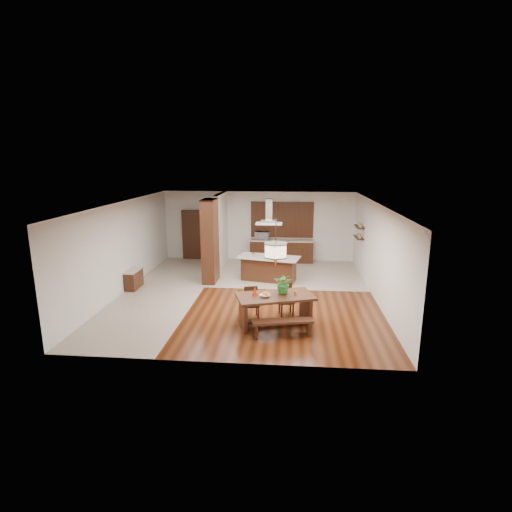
# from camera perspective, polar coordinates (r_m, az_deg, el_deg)

# --- Properties ---
(room_shell) EXTENTS (9.00, 9.04, 2.92)m
(room_shell) POSITION_cam_1_polar(r_m,az_deg,el_deg) (12.37, -1.39, 3.68)
(room_shell) COLOR #3B190A
(room_shell) RESTS_ON ground
(tile_hallway) EXTENTS (2.50, 9.00, 0.01)m
(tile_hallway) POSITION_cam_1_polar(r_m,az_deg,el_deg) (13.47, -13.09, -4.88)
(tile_hallway) COLOR #B6A798
(tile_hallway) RESTS_ON ground
(tile_kitchen) EXTENTS (5.50, 4.00, 0.01)m
(tile_kitchen) POSITION_cam_1_polar(r_m,az_deg,el_deg) (15.20, 4.41, -2.41)
(tile_kitchen) COLOR #B6A798
(tile_kitchen) RESTS_ON ground
(soffit_band) EXTENTS (8.00, 9.00, 0.02)m
(soffit_band) POSITION_cam_1_polar(r_m,az_deg,el_deg) (12.26, -1.41, 7.48)
(soffit_band) COLOR #411F10
(soffit_band) RESTS_ON room_shell
(partition_pier) EXTENTS (0.45, 1.00, 2.90)m
(partition_pier) POSITION_cam_1_polar(r_m,az_deg,el_deg) (13.87, -6.57, 2.12)
(partition_pier) COLOR black
(partition_pier) RESTS_ON ground
(partition_stub) EXTENTS (0.18, 2.40, 2.90)m
(partition_stub) POSITION_cam_1_polar(r_m,az_deg,el_deg) (15.90, -5.07, 3.63)
(partition_stub) COLOR silver
(partition_stub) RESTS_ON ground
(hallway_console) EXTENTS (0.37, 0.88, 0.63)m
(hallway_console) POSITION_cam_1_polar(r_m,az_deg,el_deg) (13.91, -17.06, -3.19)
(hallway_console) COLOR black
(hallway_console) RESTS_ON ground
(hallway_doorway) EXTENTS (1.10, 0.20, 2.10)m
(hallway_doorway) POSITION_cam_1_polar(r_m,az_deg,el_deg) (17.30, -8.66, 3.00)
(hallway_doorway) COLOR black
(hallway_doorway) RESTS_ON ground
(rear_counter) EXTENTS (2.60, 0.62, 0.95)m
(rear_counter) POSITION_cam_1_polar(r_m,az_deg,el_deg) (16.73, 3.66, 0.76)
(rear_counter) COLOR black
(rear_counter) RESTS_ON ground
(kitchen_window) EXTENTS (2.60, 0.08, 1.50)m
(kitchen_window) POSITION_cam_1_polar(r_m,az_deg,el_deg) (16.75, 3.75, 5.21)
(kitchen_window) COLOR #A86A32
(kitchen_window) RESTS_ON room_shell
(shelf_lower) EXTENTS (0.26, 0.90, 0.04)m
(shelf_lower) POSITION_cam_1_polar(r_m,az_deg,el_deg) (15.18, 14.46, 2.58)
(shelf_lower) COLOR black
(shelf_lower) RESTS_ON room_shell
(shelf_upper) EXTENTS (0.26, 0.90, 0.04)m
(shelf_upper) POSITION_cam_1_polar(r_m,az_deg,el_deg) (15.11, 14.55, 4.07)
(shelf_upper) COLOR black
(shelf_upper) RESTS_ON room_shell
(dining_table) EXTENTS (2.15, 1.52, 0.81)m
(dining_table) POSITION_cam_1_polar(r_m,az_deg,el_deg) (10.36, 2.74, -6.74)
(dining_table) COLOR black
(dining_table) RESTS_ON ground
(dining_bench) EXTENTS (1.51, 0.61, 0.42)m
(dining_bench) POSITION_cam_1_polar(r_m,az_deg,el_deg) (9.88, 3.82, -10.23)
(dining_bench) COLOR black
(dining_bench) RESTS_ON ground
(dining_chair_left) EXTENTS (0.45, 0.45, 0.85)m
(dining_chair_left) POSITION_cam_1_polar(r_m,az_deg,el_deg) (10.85, -0.61, -6.73)
(dining_chair_left) COLOR black
(dining_chair_left) RESTS_ON ground
(dining_chair_right) EXTENTS (0.47, 0.47, 0.89)m
(dining_chair_right) POSITION_cam_1_polar(r_m,az_deg,el_deg) (11.08, 4.35, -6.22)
(dining_chair_right) COLOR black
(dining_chair_right) RESTS_ON ground
(pendant_lantern) EXTENTS (0.64, 0.64, 1.31)m
(pendant_lantern) POSITION_cam_1_polar(r_m,az_deg,el_deg) (9.91, 2.85, 2.23)
(pendant_lantern) COLOR #FFE7C3
(pendant_lantern) RESTS_ON room_shell
(foliage_plant) EXTENTS (0.54, 0.48, 0.54)m
(foliage_plant) POSITION_cam_1_polar(r_m,az_deg,el_deg) (10.35, 3.99, -3.93)
(foliage_plant) COLOR #27762B
(foliage_plant) RESTS_ON dining_table
(fruit_bowl) EXTENTS (0.34, 0.34, 0.06)m
(fruit_bowl) POSITION_cam_1_polar(r_m,az_deg,el_deg) (10.16, 1.27, -5.68)
(fruit_bowl) COLOR beige
(fruit_bowl) RESTS_ON dining_table
(napkin_cone) EXTENTS (0.20, 0.20, 0.24)m
(napkin_cone) POSITION_cam_1_polar(r_m,az_deg,el_deg) (10.21, -0.17, -5.05)
(napkin_cone) COLOR #BC2D0D
(napkin_cone) RESTS_ON dining_table
(gold_ornament) EXTENTS (0.07, 0.07, 0.10)m
(gold_ornament) POSITION_cam_1_polar(r_m,az_deg,el_deg) (10.35, 5.63, -5.27)
(gold_ornament) COLOR gold
(gold_ornament) RESTS_ON dining_table
(kitchen_island) EXTENTS (2.29, 1.38, 0.88)m
(kitchen_island) POSITION_cam_1_polar(r_m,az_deg,el_deg) (14.13, 1.82, -1.75)
(kitchen_island) COLOR black
(kitchen_island) RESTS_ON ground
(range_hood) EXTENTS (0.90, 0.55, 0.87)m
(range_hood) POSITION_cam_1_polar(r_m,az_deg,el_deg) (13.73, 1.88, 6.38)
(range_hood) COLOR silver
(range_hood) RESTS_ON room_shell
(island_cup) EXTENTS (0.13, 0.13, 0.10)m
(island_cup) POSITION_cam_1_polar(r_m,az_deg,el_deg) (13.88, 3.41, -0.02)
(island_cup) COLOR silver
(island_cup) RESTS_ON kitchen_island
(microwave) EXTENTS (0.61, 0.44, 0.32)m
(microwave) POSITION_cam_1_polar(r_m,az_deg,el_deg) (16.67, 0.88, 2.97)
(microwave) COLOR silver
(microwave) RESTS_ON rear_counter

